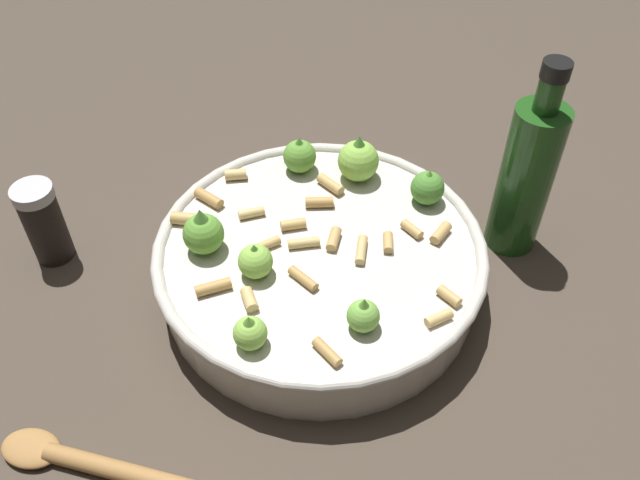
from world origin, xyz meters
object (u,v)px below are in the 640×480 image
(pepper_shaker, at_px, (44,223))
(wooden_spoon, at_px, (105,467))
(cooking_pan, at_px, (319,260))
(olive_oil_bottle, at_px, (526,176))

(pepper_shaker, distance_m, wooden_spoon, 0.28)
(cooking_pan, relative_size, pepper_shaker, 3.50)
(pepper_shaker, bearing_deg, olive_oil_bottle, -42.62)
(pepper_shaker, relative_size, wooden_spoon, 0.47)
(cooking_pan, distance_m, olive_oil_bottle, 0.23)
(olive_oil_bottle, xyz_separation_m, wooden_spoon, (-0.46, 0.08, -0.08))
(cooking_pan, height_order, wooden_spoon, cooking_pan)
(olive_oil_bottle, distance_m, wooden_spoon, 0.48)
(olive_oil_bottle, bearing_deg, cooking_pan, 152.00)
(olive_oil_bottle, relative_size, wooden_spoon, 1.10)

